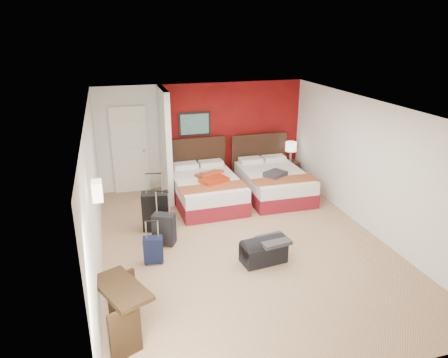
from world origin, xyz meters
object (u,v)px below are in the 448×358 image
object	(u,v)px
bed_left	(206,191)
table_lamp	(291,152)
suitcase_black	(156,212)
suitcase_navy	(153,251)
red_suitcase_open	(212,177)
bed_right	(274,184)
nightstand	(290,171)
duffel_bag	(263,252)
suitcase_charcoal	(164,230)
desk	(123,311)

from	to	relation	value
bed_left	table_lamp	xyz separation A→B (m)	(2.38, 0.81, 0.47)
suitcase_black	suitcase_navy	bearing A→B (deg)	-89.16
red_suitcase_open	table_lamp	xyz separation A→B (m)	(2.28, 0.91, 0.12)
suitcase_black	suitcase_navy	world-z (taller)	suitcase_black
bed_right	nightstand	size ratio (longest dim) A/B	3.76
bed_left	duffel_bag	distance (m)	2.68
red_suitcase_open	suitcase_navy	xyz separation A→B (m)	(-1.54, -2.09, -0.42)
suitcase_charcoal	desk	size ratio (longest dim) A/B	0.64
nightstand	bed_left	bearing A→B (deg)	-167.44
bed_left	suitcase_navy	size ratio (longest dim) A/B	4.48
suitcase_navy	duffel_bag	xyz separation A→B (m)	(1.78, -0.46, -0.04)
desk	bed_right	bearing A→B (deg)	22.23
suitcase_charcoal	nightstand	bearing A→B (deg)	60.91
bed_right	table_lamp	size ratio (longest dim) A/B	3.92
bed_right	suitcase_charcoal	size ratio (longest dim) A/B	3.44
duffel_bag	suitcase_charcoal	bearing A→B (deg)	138.63
suitcase_charcoal	suitcase_navy	xyz separation A→B (m)	(-0.27, -0.58, -0.06)
bed_right	desk	bearing A→B (deg)	-132.76
nightstand	desk	size ratio (longest dim) A/B	0.58
nightstand	suitcase_navy	bearing A→B (deg)	-148.08
bed_right	suitcase_black	size ratio (longest dim) A/B	2.64
bed_left	suitcase_navy	bearing A→B (deg)	-125.06
suitcase_black	suitcase_charcoal	size ratio (longest dim) A/B	1.30
suitcase_navy	duffel_bag	size ratio (longest dim) A/B	0.60
table_lamp	suitcase_navy	xyz separation A→B (m)	(-3.82, -3.00, -0.55)
bed_left	bed_right	world-z (taller)	bed_left
bed_right	red_suitcase_open	size ratio (longest dim) A/B	2.50
table_lamp	suitcase_charcoal	world-z (taller)	table_lamp
table_lamp	suitcase_charcoal	size ratio (longest dim) A/B	0.88
bed_right	suitcase_navy	bearing A→B (deg)	-143.76
bed_right	desk	size ratio (longest dim) A/B	2.20
bed_right	suitcase_navy	size ratio (longest dim) A/B	4.40
nightstand	duffel_bag	bearing A→B (deg)	-126.70
suitcase_navy	desk	size ratio (longest dim) A/B	0.50
suitcase_navy	bed_right	bearing A→B (deg)	43.14
red_suitcase_open	bed_right	bearing A→B (deg)	-17.79
red_suitcase_open	desk	world-z (taller)	desk
duffel_bag	desk	distance (m)	2.63
red_suitcase_open	table_lamp	size ratio (longest dim) A/B	1.57
bed_right	nightstand	distance (m)	1.11
suitcase_black	bed_right	bearing A→B (deg)	29.09
suitcase_navy	desk	distance (m)	1.75
nightstand	table_lamp	xyz separation A→B (m)	(0.00, 0.00, 0.51)
table_lamp	suitcase_black	xyz separation A→B (m)	(-3.63, -1.80, -0.40)
red_suitcase_open	suitcase_charcoal	bearing A→B (deg)	-151.84
table_lamp	red_suitcase_open	bearing A→B (deg)	-158.26
bed_left	desk	size ratio (longest dim) A/B	2.24
suitcase_charcoal	duffel_bag	world-z (taller)	suitcase_charcoal
bed_right	suitcase_charcoal	distance (m)	3.23
bed_right	duffel_bag	bearing A→B (deg)	-115.03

